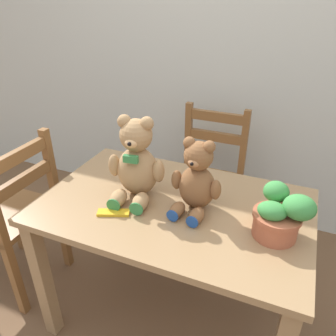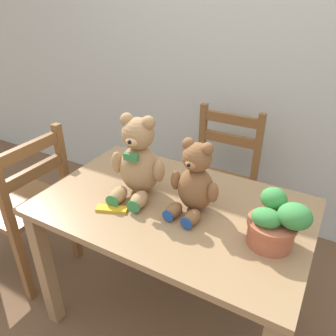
{
  "view_description": "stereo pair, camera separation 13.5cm",
  "coord_description": "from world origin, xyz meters",
  "px_view_note": "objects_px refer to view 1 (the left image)",
  "views": [
    {
      "loc": [
        0.42,
        -0.71,
        1.52
      ],
      "look_at": [
        -0.04,
        0.38,
        0.87
      ],
      "focal_mm": 35.0,
      "sensor_mm": 36.0,
      "label": 1
    },
    {
      "loc": [
        0.55,
        -0.65,
        1.52
      ],
      "look_at": [
        -0.04,
        0.38,
        0.87
      ],
      "focal_mm": 35.0,
      "sensor_mm": 36.0,
      "label": 2
    }
  ],
  "objects_px": {
    "wooden_chair_side": "(13,215)",
    "teddy_bear_right": "(196,180)",
    "chocolate_bar": "(113,213)",
    "teddy_bear_left": "(136,163)",
    "potted_plant": "(280,215)",
    "wooden_chair_behind": "(207,179)"
  },
  "relations": [
    {
      "from": "wooden_chair_side",
      "to": "teddy_bear_right",
      "type": "relative_size",
      "value": 2.94
    },
    {
      "from": "wooden_chair_side",
      "to": "chocolate_bar",
      "type": "bearing_deg",
      "value": -95.36
    },
    {
      "from": "teddy_bear_left",
      "to": "chocolate_bar",
      "type": "distance_m",
      "value": 0.23
    },
    {
      "from": "chocolate_bar",
      "to": "wooden_chair_side",
      "type": "bearing_deg",
      "value": 174.64
    },
    {
      "from": "teddy_bear_left",
      "to": "wooden_chair_side",
      "type": "bearing_deg",
      "value": 1.22
    },
    {
      "from": "potted_plant",
      "to": "chocolate_bar",
      "type": "height_order",
      "value": "potted_plant"
    },
    {
      "from": "teddy_bear_right",
      "to": "potted_plant",
      "type": "height_order",
      "value": "teddy_bear_right"
    },
    {
      "from": "potted_plant",
      "to": "chocolate_bar",
      "type": "distance_m",
      "value": 0.64
    },
    {
      "from": "potted_plant",
      "to": "wooden_chair_behind",
      "type": "bearing_deg",
      "value": 122.87
    },
    {
      "from": "wooden_chair_side",
      "to": "teddy_bear_left",
      "type": "xyz_separation_m",
      "value": [
        0.7,
        0.11,
        0.4
      ]
    },
    {
      "from": "teddy_bear_right",
      "to": "potted_plant",
      "type": "bearing_deg",
      "value": 176.06
    },
    {
      "from": "teddy_bear_right",
      "to": "wooden_chair_behind",
      "type": "bearing_deg",
      "value": -74.32
    },
    {
      "from": "wooden_chair_behind",
      "to": "chocolate_bar",
      "type": "xyz_separation_m",
      "value": [
        -0.15,
        -0.86,
        0.28
      ]
    },
    {
      "from": "wooden_chair_behind",
      "to": "teddy_bear_left",
      "type": "distance_m",
      "value": 0.82
    },
    {
      "from": "wooden_chair_side",
      "to": "wooden_chair_behind",
      "type": "bearing_deg",
      "value": -46.53
    },
    {
      "from": "chocolate_bar",
      "to": "teddy_bear_left",
      "type": "bearing_deg",
      "value": 82.56
    },
    {
      "from": "teddy_bear_right",
      "to": "potted_plant",
      "type": "distance_m",
      "value": 0.34
    },
    {
      "from": "chocolate_bar",
      "to": "teddy_bear_right",
      "type": "bearing_deg",
      "value": 30.85
    },
    {
      "from": "wooden_chair_behind",
      "to": "wooden_chair_side",
      "type": "height_order",
      "value": "wooden_chair_side"
    },
    {
      "from": "wooden_chair_behind",
      "to": "potted_plant",
      "type": "height_order",
      "value": "potted_plant"
    },
    {
      "from": "wooden_chair_behind",
      "to": "teddy_bear_left",
      "type": "xyz_separation_m",
      "value": [
        -0.13,
        -0.68,
        0.43
      ]
    },
    {
      "from": "teddy_bear_right",
      "to": "wooden_chair_side",
      "type": "bearing_deg",
      "value": 10.79
    }
  ]
}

